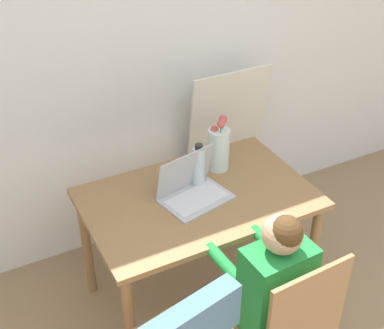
{
  "coord_description": "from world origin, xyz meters",
  "views": [
    {
      "loc": [
        -0.95,
        -0.37,
        2.3
      ],
      "look_at": [
        0.04,
        1.53,
        0.88
      ],
      "focal_mm": 50.0,
      "sensor_mm": 36.0,
      "label": 1
    }
  ],
  "objects_px": {
    "flower_vase": "(219,148)",
    "laptop": "(192,188)",
    "person_seated": "(267,283)",
    "water_bottle": "(199,166)"
  },
  "relations": [
    {
      "from": "flower_vase",
      "to": "laptop",
      "type": "bearing_deg",
      "value": -146.26
    },
    {
      "from": "laptop",
      "to": "flower_vase",
      "type": "distance_m",
      "value": 0.3
    },
    {
      "from": "person_seated",
      "to": "laptop",
      "type": "bearing_deg",
      "value": -88.73
    },
    {
      "from": "person_seated",
      "to": "laptop",
      "type": "relative_size",
      "value": 2.82
    },
    {
      "from": "person_seated",
      "to": "flower_vase",
      "type": "distance_m",
      "value": 0.82
    },
    {
      "from": "water_bottle",
      "to": "flower_vase",
      "type": "bearing_deg",
      "value": 28.26
    },
    {
      "from": "person_seated",
      "to": "water_bottle",
      "type": "relative_size",
      "value": 4.32
    },
    {
      "from": "person_seated",
      "to": "flower_vase",
      "type": "xyz_separation_m",
      "value": [
        0.2,
        0.78,
        0.19
      ]
    },
    {
      "from": "person_seated",
      "to": "laptop",
      "type": "height_order",
      "value": "person_seated"
    },
    {
      "from": "person_seated",
      "to": "water_bottle",
      "type": "distance_m",
      "value": 0.71
    }
  ]
}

